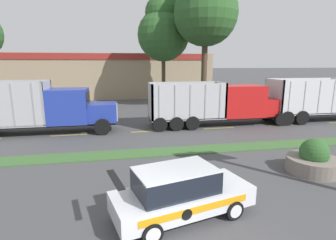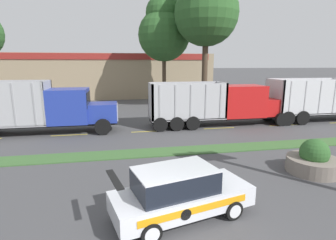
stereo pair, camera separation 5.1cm
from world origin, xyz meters
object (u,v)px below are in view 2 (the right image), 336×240
dump_truck_lead (51,110)px  dump_truck_mid (232,105)px  rally_car (180,192)px  stone_planter (313,161)px

dump_truck_lead → dump_truck_mid: size_ratio=0.93×
dump_truck_mid → rally_car: size_ratio=2.45×
dump_truck_lead → dump_truck_mid: bearing=0.5°
dump_truck_lead → stone_planter: bearing=-35.5°
dump_truck_lead → rally_car: size_ratio=2.27×
dump_truck_lead → rally_car: dump_truck_lead is taller
rally_car → stone_planter: bearing=19.5°
dump_truck_lead → dump_truck_mid: (13.39, 0.12, -0.05)m
dump_truck_mid → stone_planter: (-0.27, -9.48, -1.08)m
stone_planter → dump_truck_mid: bearing=88.4°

